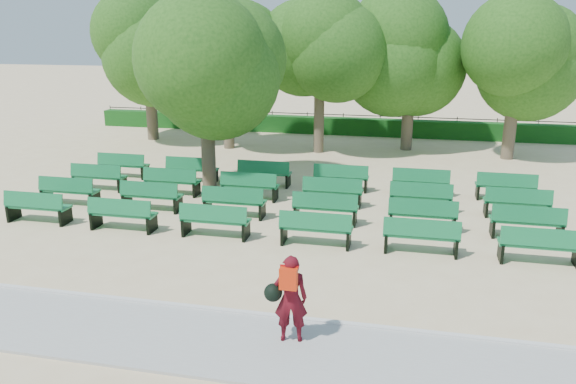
{
  "coord_description": "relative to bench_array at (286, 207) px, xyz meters",
  "views": [
    {
      "loc": [
        4.6,
        -16.1,
        5.71
      ],
      "look_at": [
        1.29,
        -1.0,
        1.1
      ],
      "focal_mm": 35.0,
      "sensor_mm": 36.0,
      "label": 1
    }
  ],
  "objects": [
    {
      "name": "paving",
      "position": [
        -0.86,
        -7.98,
        -0.07
      ],
      "size": [
        30.0,
        2.2,
        0.06
      ],
      "primitive_type": "cube",
      "color": "#A9AAA5",
      "rests_on": "ground"
    },
    {
      "name": "ground",
      "position": [
        -0.86,
        -0.58,
        -0.1
      ],
      "size": [
        120.0,
        120.0,
        0.0
      ],
      "primitive_type": "plane",
      "color": "beige"
    },
    {
      "name": "hedge",
      "position": [
        -0.86,
        13.42,
        0.35
      ],
      "size": [
        26.0,
        0.7,
        0.9
      ],
      "primitive_type": "cube",
      "color": "#144E16",
      "rests_on": "ground"
    },
    {
      "name": "bench_array",
      "position": [
        0.0,
        0.0,
        0.0
      ],
      "size": [
        1.96,
        0.65,
        1.23
      ],
      "rotation": [
        0.0,
        0.0,
        -0.02
      ],
      "color": "#13703C",
      "rests_on": "ground"
    },
    {
      "name": "tree_among",
      "position": [
        -3.35,
        2.12,
        4.16
      ],
      "size": [
        4.44,
        4.44,
        6.28
      ],
      "color": "brown",
      "rests_on": "ground"
    },
    {
      "name": "curb",
      "position": [
        -0.86,
        -6.83,
        -0.05
      ],
      "size": [
        30.0,
        0.12,
        0.1
      ],
      "primitive_type": "cube",
      "color": "silver",
      "rests_on": "ground"
    },
    {
      "name": "person",
      "position": [
        1.77,
        -7.62,
        0.84
      ],
      "size": [
        0.83,
        0.53,
        1.7
      ],
      "rotation": [
        0.0,
        0.0,
        3.33
      ],
      "color": "#4F0B14",
      "rests_on": "ground"
    },
    {
      "name": "tree_line",
      "position": [
        -0.86,
        9.42,
        -0.1
      ],
      "size": [
        21.8,
        6.8,
        7.04
      ],
      "primitive_type": null,
      "color": "#2A5C18",
      "rests_on": "ground"
    },
    {
      "name": "fence",
      "position": [
        -0.86,
        13.82,
        -0.1
      ],
      "size": [
        26.0,
        0.1,
        1.02
      ],
      "primitive_type": null,
      "color": "black",
      "rests_on": "ground"
    }
  ]
}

